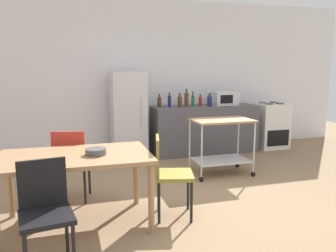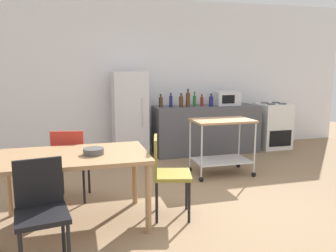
# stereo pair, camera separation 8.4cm
# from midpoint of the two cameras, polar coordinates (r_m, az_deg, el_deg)

# --- Properties ---
(ground_plane) EXTENTS (12.00, 12.00, 0.00)m
(ground_plane) POSITION_cam_midpoint_polar(r_m,az_deg,el_deg) (4.02, 8.73, -14.02)
(ground_plane) COLOR #8C7051
(back_wall) EXTENTS (8.40, 0.12, 2.90)m
(back_wall) POSITION_cam_midpoint_polar(r_m,az_deg,el_deg) (6.73, -2.20, 8.38)
(back_wall) COLOR white
(back_wall) RESTS_ON ground_plane
(kitchen_counter) EXTENTS (2.00, 0.64, 0.90)m
(kitchen_counter) POSITION_cam_midpoint_polar(r_m,az_deg,el_deg) (6.53, 6.78, -0.55)
(kitchen_counter) COLOR #4C4C51
(kitchen_counter) RESTS_ON ground_plane
(dining_table) EXTENTS (1.50, 0.90, 0.75)m
(dining_table) POSITION_cam_midpoint_polar(r_m,az_deg,el_deg) (3.58, -14.95, -5.88)
(dining_table) COLOR #A37A51
(dining_table) RESTS_ON ground_plane
(chair_black) EXTENTS (0.46, 0.46, 0.89)m
(chair_black) POSITION_cam_midpoint_polar(r_m,az_deg,el_deg) (2.95, -19.78, -12.73)
(chair_black) COLOR black
(chair_black) RESTS_ON ground_plane
(chair_red) EXTENTS (0.48, 0.48, 0.89)m
(chair_red) POSITION_cam_midpoint_polar(r_m,az_deg,el_deg) (4.27, -15.54, -5.47)
(chair_red) COLOR #B72D23
(chair_red) RESTS_ON ground_plane
(chair_olive) EXTENTS (0.48, 0.48, 0.89)m
(chair_olive) POSITION_cam_midpoint_polar(r_m,az_deg,el_deg) (3.69, 0.37, -7.53)
(chair_olive) COLOR olive
(chair_olive) RESTS_ON ground_plane
(stove_oven) EXTENTS (0.60, 0.61, 0.92)m
(stove_oven) POSITION_cam_midpoint_polar(r_m,az_deg,el_deg) (7.22, 17.45, 0.06)
(stove_oven) COLOR white
(stove_oven) RESTS_ON ground_plane
(refrigerator) EXTENTS (0.60, 0.63, 1.55)m
(refrigerator) POSITION_cam_midpoint_polar(r_m,az_deg,el_deg) (6.19, -6.06, 1.93)
(refrigerator) COLOR silver
(refrigerator) RESTS_ON ground_plane
(kitchen_cart) EXTENTS (0.91, 0.57, 0.85)m
(kitchen_cart) POSITION_cam_midpoint_polar(r_m,az_deg,el_deg) (5.19, 9.51, -1.94)
(kitchen_cart) COLOR #A37A51
(kitchen_cart) RESTS_ON ground_plane
(bottle_sesame_oil) EXTENTS (0.07, 0.07, 0.24)m
(bottle_sesame_oil) POSITION_cam_midpoint_polar(r_m,az_deg,el_deg) (6.27, -0.84, 4.12)
(bottle_sesame_oil) COLOR #4C2D19
(bottle_sesame_oil) RESTS_ON kitchen_counter
(bottle_hot_sauce) EXTENTS (0.06, 0.06, 0.26)m
(bottle_hot_sauce) POSITION_cam_midpoint_polar(r_m,az_deg,el_deg) (6.25, 0.87, 4.22)
(bottle_hot_sauce) COLOR navy
(bottle_hot_sauce) RESTS_ON kitchen_counter
(bottle_vinegar) EXTENTS (0.08, 0.08, 0.25)m
(bottle_vinegar) POSITION_cam_midpoint_polar(r_m,az_deg,el_deg) (6.23, 2.61, 4.15)
(bottle_vinegar) COLOR #4C2D19
(bottle_vinegar) RESTS_ON kitchen_counter
(bottle_soy_sauce) EXTENTS (0.08, 0.08, 0.33)m
(bottle_soy_sauce) POSITION_cam_midpoint_polar(r_m,az_deg,el_deg) (6.27, 3.75, 4.48)
(bottle_soy_sauce) COLOR #4C2D19
(bottle_soy_sauce) RESTS_ON kitchen_counter
(bottle_olive_oil) EXTENTS (0.06, 0.06, 0.27)m
(bottle_olive_oil) POSITION_cam_midpoint_polar(r_m,az_deg,el_deg) (6.41, 4.84, 4.32)
(bottle_olive_oil) COLOR #1E6628
(bottle_olive_oil) RESTS_ON kitchen_counter
(bottle_soda) EXTENTS (0.06, 0.06, 0.22)m
(bottle_soda) POSITION_cam_midpoint_polar(r_m,az_deg,el_deg) (6.44, 6.08, 4.16)
(bottle_soda) COLOR maroon
(bottle_soda) RESTS_ON kitchen_counter
(bottle_sparkling_water) EXTENTS (0.08, 0.08, 0.24)m
(bottle_sparkling_water) POSITION_cam_midpoint_polar(r_m,az_deg,el_deg) (6.40, 7.63, 4.18)
(bottle_sparkling_water) COLOR navy
(bottle_sparkling_water) RESTS_ON kitchen_counter
(microwave) EXTENTS (0.46, 0.35, 0.26)m
(microwave) POSITION_cam_midpoint_polar(r_m,az_deg,el_deg) (6.64, 10.16, 4.58)
(microwave) COLOR silver
(microwave) RESTS_ON kitchen_counter
(fruit_bowl) EXTENTS (0.21, 0.21, 0.06)m
(fruit_bowl) POSITION_cam_midpoint_polar(r_m,az_deg,el_deg) (3.51, -11.72, -4.19)
(fruit_bowl) COLOR #4C4C4C
(fruit_bowl) RESTS_ON dining_table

